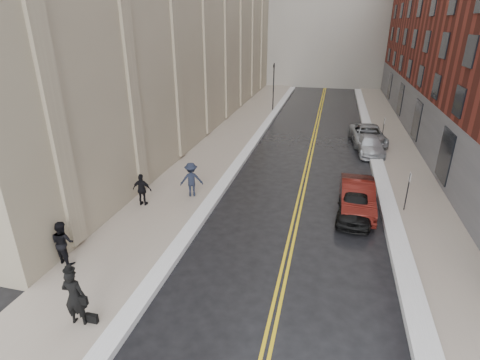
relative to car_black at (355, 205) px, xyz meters
The scene contains 18 objects.
ground 8.70m from the car_black, 127.99° to the right, with size 160.00×160.00×0.00m, color black.
sidewalk_left 13.46m from the car_black, 137.01° to the left, with size 4.00×64.00×0.15m, color gray.
sidewalk_right 9.89m from the car_black, 68.21° to the left, with size 3.00×64.00×0.15m, color gray.
lane_stripe_a 9.66m from the car_black, 107.86° to the left, with size 0.12×64.00×0.01m, color gold.
lane_stripe_b 9.59m from the car_black, 106.49° to the left, with size 0.12×64.00×0.01m, color gold.
snow_ridge_left 11.88m from the car_black, 129.41° to the left, with size 0.70×60.80×0.26m, color white.
snow_ridge_right 9.36m from the car_black, 78.80° to the left, with size 0.85×60.80×0.30m, color white.
traffic_signal 24.61m from the car_black, 108.90° to the left, with size 0.18×0.15×5.20m.
parking_sign_near 2.89m from the car_black, 24.50° to the left, with size 0.06×0.35×2.23m.
parking_sign_far 13.43m from the car_black, 78.98° to the left, with size 0.06×0.35×2.23m.
car_black is the anchor object (origin of this frame).
car_maroon 0.91m from the car_black, 82.01° to the left, with size 1.67×4.79×1.58m, color #430F0B.
car_silver_near 10.88m from the car_black, 82.26° to the left, with size 1.81×4.45×1.29m, color #B4B7BD.
car_silver_far 13.28m from the car_black, 83.67° to the left, with size 2.49×5.40×1.50m, color #989CA0.
pedestrian_main 13.30m from the car_black, 132.29° to the right, with size 0.75×0.49×2.06m, color black.
pedestrian_a 13.51m from the car_black, 148.66° to the right, with size 0.90×0.70×1.85m, color black.
pedestrian_b 8.81m from the car_black, behind, with size 1.27×0.73×1.96m, color black.
pedestrian_c 11.03m from the car_black, behind, with size 1.03×0.43×1.76m, color black.
Camera 1 is at (3.74, -10.92, 9.19)m, focal length 28.00 mm.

